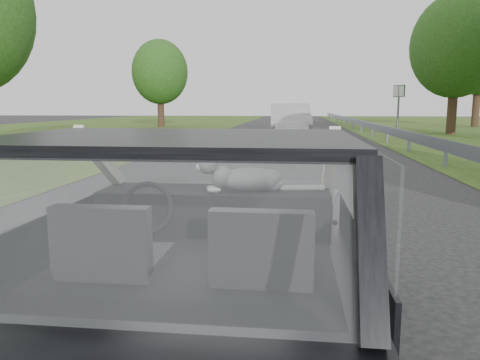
% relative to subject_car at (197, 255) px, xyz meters
% --- Properties ---
extents(subject_car, '(1.80, 4.00, 1.45)m').
position_rel_subject_car_xyz_m(subject_car, '(0.00, 0.00, 0.00)').
color(subject_car, black).
rests_on(subject_car, ground).
extents(dashboard, '(1.58, 0.45, 0.30)m').
position_rel_subject_car_xyz_m(dashboard, '(0.00, 0.62, 0.12)').
color(dashboard, black).
rests_on(dashboard, subject_car).
extents(driver_seat, '(0.50, 0.72, 0.42)m').
position_rel_subject_car_xyz_m(driver_seat, '(-0.40, -0.29, 0.16)').
color(driver_seat, black).
rests_on(driver_seat, subject_car).
extents(passenger_seat, '(0.50, 0.72, 0.42)m').
position_rel_subject_car_xyz_m(passenger_seat, '(0.40, -0.29, 0.16)').
color(passenger_seat, black).
rests_on(passenger_seat, subject_car).
extents(steering_wheel, '(0.36, 0.36, 0.04)m').
position_rel_subject_car_xyz_m(steering_wheel, '(-0.40, 0.33, 0.20)').
color(steering_wheel, black).
rests_on(steering_wheel, dashboard).
extents(cat, '(0.66, 0.35, 0.28)m').
position_rel_subject_car_xyz_m(cat, '(0.24, 0.58, 0.37)').
color(cat, gray).
rests_on(cat, dashboard).
extents(guardrail, '(0.05, 90.00, 0.32)m').
position_rel_subject_car_xyz_m(guardrail, '(4.30, 10.00, -0.15)').
color(guardrail, gray).
rests_on(guardrail, ground).
extents(other_car, '(2.29, 5.24, 1.69)m').
position_rel_subject_car_xyz_m(other_car, '(0.27, 19.80, 0.12)').
color(other_car, '#BEBEBE').
rests_on(other_car, ground).
extents(highway_sign, '(0.48, 1.04, 2.68)m').
position_rel_subject_car_xyz_m(highway_sign, '(6.06, 23.93, 0.61)').
color(highway_sign, '#154C1C').
rests_on(highway_sign, ground).
extents(tree_2, '(6.19, 6.19, 7.32)m').
position_rel_subject_car_xyz_m(tree_2, '(9.06, 24.57, 2.93)').
color(tree_2, '#1F4114').
rests_on(tree_2, ground).
extents(tree_3, '(6.84, 6.84, 8.64)m').
position_rel_subject_car_xyz_m(tree_3, '(13.87, 34.49, 3.59)').
color(tree_3, '#1F4114').
rests_on(tree_3, ground).
extents(tree_6, '(5.25, 5.25, 6.17)m').
position_rel_subject_car_xyz_m(tree_6, '(-9.40, 31.49, 2.36)').
color(tree_6, '#1F4114').
rests_on(tree_6, ground).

